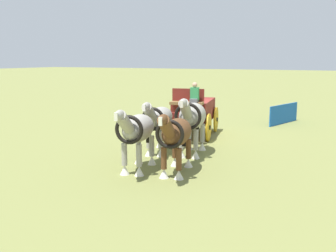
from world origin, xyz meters
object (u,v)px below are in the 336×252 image
at_px(draft_horse_rear_near, 192,118).
at_px(draft_horse_rear_off, 159,120).
at_px(draft_horse_lead_near, 176,134).
at_px(draft_horse_lead_off, 137,131).
at_px(show_wagon, 194,112).

xyz_separation_m(draft_horse_rear_near, draft_horse_rear_off, (0.30, -1.27, -0.13)).
xyz_separation_m(draft_horse_rear_off, draft_horse_lead_near, (2.27, 1.82, -0.02)).
bearing_deg(draft_horse_rear_near, draft_horse_lead_off, -14.28).
xyz_separation_m(draft_horse_lead_near, draft_horse_lead_off, (0.27, -1.27, 0.06)).
distance_m(show_wagon, draft_horse_lead_off, 6.33).
bearing_deg(draft_horse_lead_off, draft_horse_rear_near, 165.72).
xyz_separation_m(draft_horse_rear_near, draft_horse_lead_near, (2.56, 0.55, -0.16)).
height_order(draft_horse_rear_near, draft_horse_lead_near, draft_horse_rear_near).
bearing_deg(draft_horse_rear_near, draft_horse_rear_off, -76.78).
height_order(show_wagon, draft_horse_rear_near, show_wagon).
distance_m(draft_horse_rear_near, draft_horse_lead_near, 2.63).
distance_m(draft_horse_rear_off, draft_horse_lead_off, 2.59).
bearing_deg(show_wagon, draft_horse_lead_off, 6.21).
height_order(draft_horse_lead_near, draft_horse_lead_off, draft_horse_lead_off).
xyz_separation_m(draft_horse_rear_off, draft_horse_lead_off, (2.53, 0.55, 0.04)).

